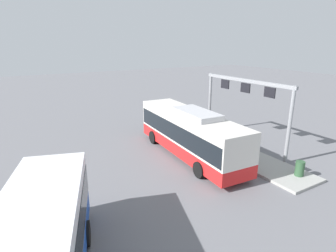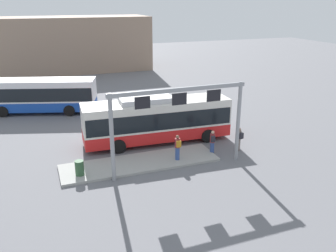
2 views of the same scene
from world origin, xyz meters
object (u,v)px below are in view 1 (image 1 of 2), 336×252
at_px(bus_main, 190,131).
at_px(person_waiting_mid, 229,133).
at_px(person_waiting_near, 204,127).
at_px(trash_bin, 300,169).
at_px(person_boarding, 192,121).

distance_m(bus_main, person_waiting_mid, 3.84).
xyz_separation_m(person_waiting_near, person_waiting_mid, (-2.67, -0.33, 0.16)).
relative_size(bus_main, trash_bin, 11.93).
height_order(bus_main, person_boarding, bus_main).
bearing_deg(person_waiting_near, person_boarding, -73.58).
relative_size(person_waiting_near, person_waiting_mid, 1.00).
height_order(bus_main, trash_bin, bus_main).
relative_size(bus_main, person_waiting_mid, 6.43).
relative_size(person_boarding, trash_bin, 1.86).
bearing_deg(bus_main, person_boarding, -34.03).
bearing_deg(person_boarding, person_waiting_mid, 86.68).
relative_size(bus_main, person_boarding, 6.43).
distance_m(bus_main, person_waiting_near, 4.49).
distance_m(person_boarding, person_waiting_mid, 4.64).
bearing_deg(person_waiting_mid, person_waiting_near, -78.75).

